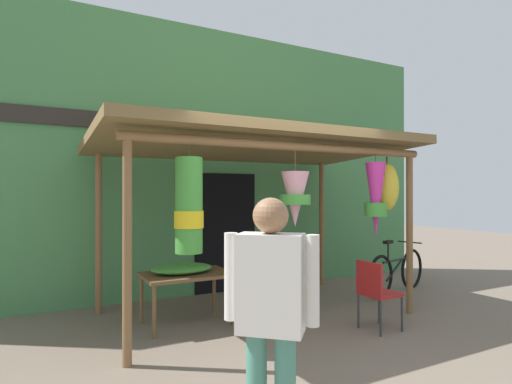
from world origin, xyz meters
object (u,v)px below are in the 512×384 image
Objects in this scene: flower_heap_on_table at (183,268)px; parked_bicycle at (397,272)px; display_table at (187,279)px; folding_chair at (375,289)px; customer_foreground at (271,307)px; wicker_basket_by_table at (273,318)px.

parked_bicycle reaches higher than flower_heap_on_table.
flower_heap_on_table is (-0.04, 0.03, 0.13)m from display_table.
folding_chair is at bearing -143.40° from parked_bicycle.
wicker_basket_by_table is at bearing 59.29° from customer_foreground.
display_table is 2.33m from folding_chair.
flower_heap_on_table is at bearing 179.23° from parked_bicycle.
folding_chair reaches higher than display_table.
parked_bicycle is (3.69, -0.05, -0.36)m from flower_heap_on_table.
display_table is at bearing 81.33° from customer_foreground.
flower_heap_on_table is 0.46× the size of parked_bicycle.
folding_chair is (1.97, -1.33, -0.21)m from flower_heap_on_table.
display_table is 0.14m from flower_heap_on_table.
parked_bicycle is at bearing 34.77° from customer_foreground.
display_table is 2.92m from customer_foreground.
folding_chair is (1.93, -1.30, -0.08)m from display_table.
display_table is 3.66m from parked_bicycle.
parked_bicycle reaches higher than display_table.
customer_foreground is at bearing -145.23° from parked_bicycle.
folding_chair reaches higher than flower_heap_on_table.
customer_foreground is (-4.09, -2.84, 0.61)m from parked_bicycle.
display_table reaches higher than wicker_basket_by_table.
flower_heap_on_table is 3.71m from parked_bicycle.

